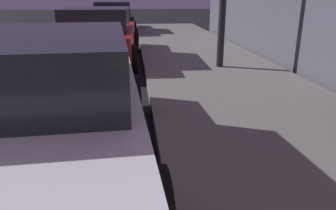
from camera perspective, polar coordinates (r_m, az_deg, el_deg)
car_white at (r=3.43m, az=-21.07°, el=-0.17°), size 2.26×4.28×1.43m
car_red at (r=9.08m, az=-12.09°, el=11.89°), size 2.16×4.46×1.43m
car_black at (r=15.84m, az=-9.74°, el=14.91°), size 2.15×4.66×1.43m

